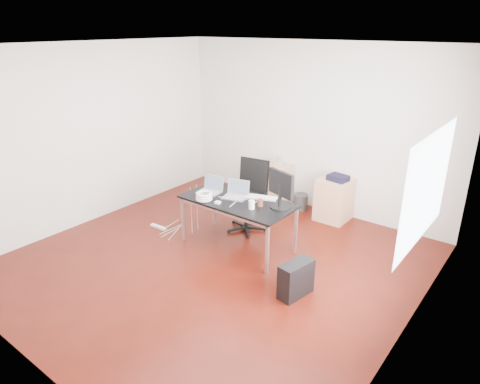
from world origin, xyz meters
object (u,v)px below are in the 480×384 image
Objects in this scene: desk at (238,204)px; filing_cabinet_right at (334,199)px; office_chair at (249,192)px; pc_tower at (296,279)px; filing_cabinet_left at (274,184)px.

desk reaches higher than filing_cabinet_right.
office_chair is at bearing -129.34° from filing_cabinet_right.
filing_cabinet_right reaches higher than pc_tower.
office_chair is 2.40× the size of pc_tower.
office_chair is 1.54× the size of filing_cabinet_left.
office_chair is (-0.24, 0.60, -0.07)m from desk.
filing_cabinet_left is 1.00× the size of filing_cabinet_right.
pc_tower is at bearing -44.46° from office_chair.
filing_cabinet_right is at bearing 42.59° from office_chair.
office_chair reaches higher than desk.
office_chair is 1.93m from pc_tower.
desk is 3.56× the size of pc_tower.
desk is at bearing -111.33° from filing_cabinet_right.
filing_cabinet_left is at bearing 180.00° from filing_cabinet_right.
desk is 0.65m from office_chair.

